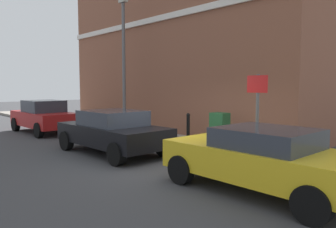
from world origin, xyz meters
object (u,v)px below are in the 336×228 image
(bollard_near_cabinet, at_px, (188,127))
(street_sign, at_px, (257,105))
(car_yellow, at_px, (261,158))
(car_red, at_px, (44,116))
(bollard_far_kerb, at_px, (141,126))
(lamppost, at_px, (124,59))
(utility_cabinet, at_px, (220,132))
(car_black, at_px, (113,131))

(bollard_near_cabinet, relative_size, street_sign, 0.45)
(car_yellow, height_order, car_red, car_red)
(car_red, distance_m, bollard_far_kerb, 5.68)
(lamppost, bearing_deg, car_red, 127.09)
(utility_cabinet, bearing_deg, bollard_far_kerb, 110.05)
(car_red, xyz_separation_m, street_sign, (1.55, -10.25, 0.91))
(bollard_far_kerb, bearing_deg, street_sign, -88.19)
(lamppost, bearing_deg, car_black, -129.83)
(car_black, distance_m, lamppost, 4.64)
(utility_cabinet, bearing_deg, street_sign, -114.42)
(utility_cabinet, height_order, lamppost, lamppost)
(car_red, xyz_separation_m, bollard_near_cabinet, (2.53, -6.81, -0.05))
(bollard_far_kerb, bearing_deg, bollard_near_cabinet, -49.16)
(utility_cabinet, height_order, bollard_far_kerb, utility_cabinet)
(car_yellow, relative_size, bollard_far_kerb, 3.85)
(utility_cabinet, xyz_separation_m, bollard_near_cabinet, (0.10, 1.51, 0.02))
(lamppost, bearing_deg, car_yellow, -105.49)
(utility_cabinet, xyz_separation_m, street_sign, (-0.88, -1.93, 0.98))
(bollard_far_kerb, distance_m, lamppost, 3.67)
(car_black, distance_m, bollard_far_kerb, 1.62)
(bollard_far_kerb, relative_size, lamppost, 0.18)
(car_red, bearing_deg, car_yellow, 179.11)
(car_black, xyz_separation_m, bollard_far_kerb, (1.53, 0.54, -0.01))
(street_sign, bearing_deg, lamppost, 83.73)
(street_sign, bearing_deg, bollard_far_kerb, 91.81)
(car_black, distance_m, bollard_near_cabinet, 2.76)
(car_red, relative_size, street_sign, 1.72)
(car_black, relative_size, car_red, 1.03)
(bollard_far_kerb, bearing_deg, car_red, 104.30)
(car_black, xyz_separation_m, street_sign, (1.68, -4.19, 0.94))
(car_black, distance_m, street_sign, 4.62)
(car_black, height_order, bollard_near_cabinet, car_black)
(car_red, bearing_deg, bollard_far_kerb, -166.88)
(bollard_near_cabinet, bearing_deg, utility_cabinet, -93.80)
(car_yellow, xyz_separation_m, car_red, (-0.06, 11.34, 0.05))
(bollard_near_cabinet, xyz_separation_m, bollard_far_kerb, (-1.13, 1.30, 0.00))
(bollard_far_kerb, height_order, lamppost, lamppost)
(car_red, height_order, utility_cabinet, car_red)
(car_red, relative_size, bollard_near_cabinet, 3.80)
(car_red, bearing_deg, street_sign, -172.55)
(bollard_far_kerb, bearing_deg, utility_cabinet, -69.95)
(car_red, height_order, lamppost, lamppost)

